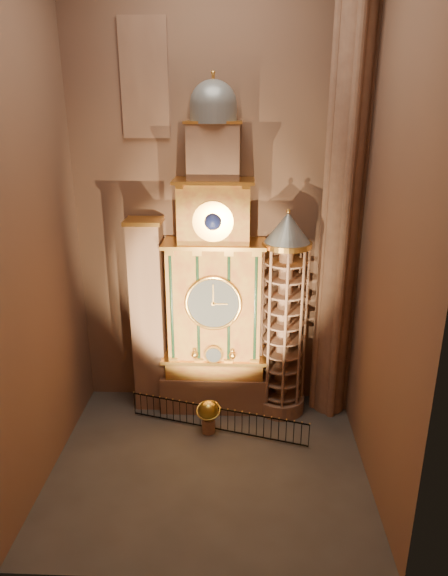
{
  "coord_description": "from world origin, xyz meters",
  "views": [
    {
      "loc": [
        1.46,
        -19.13,
        15.41
      ],
      "look_at": [
        0.56,
        3.0,
        7.45
      ],
      "focal_mm": 32.0,
      "sensor_mm": 36.0,
      "label": 1
    }
  ],
  "objects_px": {
    "astronomical_clock": "(214,289)",
    "iron_railing": "(217,419)",
    "celestial_globe": "(208,414)",
    "portrait_tower": "(149,316)",
    "stair_turret": "(284,318)"
  },
  "relations": [
    {
      "from": "celestial_globe",
      "to": "astronomical_clock",
      "type": "bearing_deg",
      "value": 85.64
    },
    {
      "from": "portrait_tower",
      "to": "stair_turret",
      "type": "height_order",
      "value": "stair_turret"
    },
    {
      "from": "portrait_tower",
      "to": "celestial_globe",
      "type": "distance_m",
      "value": 5.78
    },
    {
      "from": "astronomical_clock",
      "to": "portrait_tower",
      "type": "xyz_separation_m",
      "value": [
        -3.4,
        0.02,
        -1.53
      ]
    },
    {
      "from": "astronomical_clock",
      "to": "stair_turret",
      "type": "bearing_deg",
      "value": -4.3
    },
    {
      "from": "stair_turret",
      "to": "iron_railing",
      "type": "height_order",
      "value": "stair_turret"
    },
    {
      "from": "astronomical_clock",
      "to": "iron_railing",
      "type": "bearing_deg",
      "value": -84.17
    },
    {
      "from": "celestial_globe",
      "to": "iron_railing",
      "type": "height_order",
      "value": "celestial_globe"
    },
    {
      "from": "iron_railing",
      "to": "celestial_globe",
      "type": "bearing_deg",
      "value": -165.28
    },
    {
      "from": "portrait_tower",
      "to": "stair_turret",
      "type": "bearing_deg",
      "value": -2.33
    },
    {
      "from": "portrait_tower",
      "to": "iron_railing",
      "type": "distance_m",
      "value": 6.24
    },
    {
      "from": "astronomical_clock",
      "to": "iron_railing",
      "type": "height_order",
      "value": "astronomical_clock"
    },
    {
      "from": "stair_turret",
      "to": "iron_railing",
      "type": "distance_m",
      "value": 6.01
    },
    {
      "from": "astronomical_clock",
      "to": "celestial_globe",
      "type": "relative_size",
      "value": 9.59
    },
    {
      "from": "portrait_tower",
      "to": "stair_turret",
      "type": "distance_m",
      "value": 6.91
    }
  ]
}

